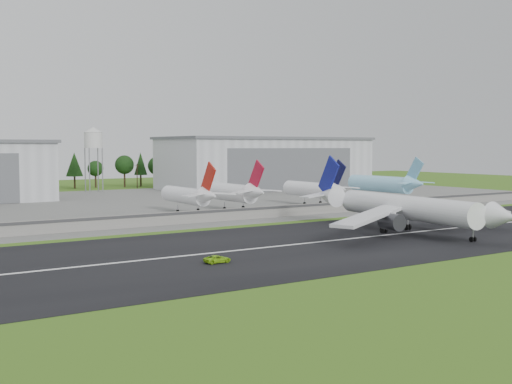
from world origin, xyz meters
TOP-DOWN VIEW (x-y plane):
  - ground at (0.00, 0.00)m, footprint 600.00×600.00m
  - runway at (0.00, 10.00)m, footprint 320.00×60.00m
  - runway_centerline at (0.00, 10.00)m, footprint 220.00×1.00m
  - apron at (0.00, 120.00)m, footprint 320.00×150.00m
  - blast_fence at (0.00, 54.99)m, footprint 240.00×0.61m
  - hangar_east at (75.00, 164.92)m, footprint 102.00×47.00m
  - water_tower at (-5.00, 185.00)m, footprint 8.40×8.40m
  - utility_poles at (0.00, 200.00)m, footprint 230.00×3.00m
  - treeline at (0.00, 215.00)m, footprint 320.00×16.00m
  - main_airliner at (11.31, 9.57)m, footprint 57.03×59.27m
  - ground_vehicle at (-45.78, 0.28)m, footprint 4.99×2.37m
  - parked_jet_red_a at (-12.03, 76.50)m, footprint 7.36×31.29m
  - parked_jet_red_b at (4.45, 76.56)m, footprint 7.36×31.29m
  - parked_jet_navy at (36.39, 76.52)m, footprint 7.36×31.29m
  - parked_jet_skyblue at (74.92, 81.60)m, footprint 7.36×37.29m

SIDE VIEW (x-z plane):
  - ground at x=0.00m, z-range 0.00..0.00m
  - utility_poles at x=0.00m, z-range -6.00..6.00m
  - treeline at x=0.00m, z-range -11.00..11.00m
  - runway at x=0.00m, z-range 0.00..0.10m
  - apron at x=0.00m, z-range 0.00..0.10m
  - runway_centerline at x=0.00m, z-range 0.10..0.12m
  - ground_vehicle at x=-45.78m, z-range 0.10..1.47m
  - blast_fence at x=0.00m, z-range 0.06..3.56m
  - main_airliner at x=11.31m, z-range -4.19..13.98m
  - parked_jet_red_a at x=-12.03m, z-range -2.31..14.03m
  - parked_jet_navy at x=36.39m, z-range -2.27..14.18m
  - parked_jet_red_b at x=4.45m, z-range -2.17..14.49m
  - parked_jet_skyblue at x=74.92m, z-range -2.10..14.85m
  - hangar_east at x=75.00m, z-range 0.03..25.23m
  - water_tower at x=-5.00m, z-range 9.85..39.25m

